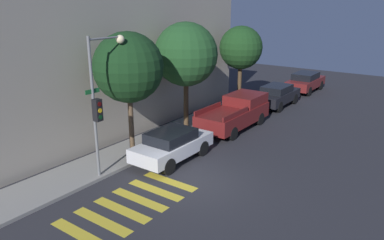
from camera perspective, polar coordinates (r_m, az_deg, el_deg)
ground_plane at (r=15.77m, az=0.08°, el=-9.47°), size 60.00×60.00×0.00m
sidewalk at (r=18.42m, az=-11.11°, el=-5.45°), size 26.00×2.38×0.14m
building_row at (r=20.93m, az=-20.43°, el=6.96°), size 26.00×6.00×7.42m
crosswalk at (r=14.38m, az=-9.30°, el=-12.59°), size 5.04×2.60×0.00m
traffic_light_pole at (r=15.55m, az=-13.66°, el=4.19°), size 2.17×0.56×5.94m
sedan_near_corner at (r=17.54m, az=-3.04°, el=-3.74°), size 4.21×1.86×1.50m
pickup_truck at (r=22.21m, az=6.69°, el=1.17°), size 5.31×2.10×1.83m
sedan_middle at (r=27.40m, az=12.82°, el=3.73°), size 4.44×1.82×1.54m
sedan_far_end at (r=32.67m, az=16.91°, el=5.64°), size 4.62×1.88×1.58m
tree_near_corner at (r=17.51m, az=-9.68°, el=7.87°), size 3.26×3.26×5.94m
tree_midblock at (r=20.77m, az=-0.95°, el=9.93°), size 3.51×3.51×6.18m
tree_far_end at (r=26.00m, az=7.46°, el=10.83°), size 2.92×2.92×5.67m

